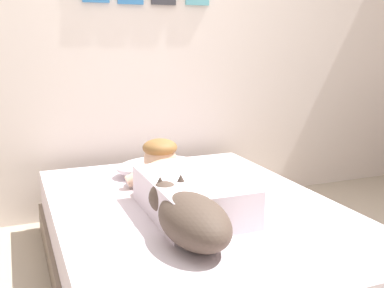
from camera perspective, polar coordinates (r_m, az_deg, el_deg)
The scene contains 7 objects.
back_wall at distance 3.32m, azimuth -5.73°, elevation 13.20°, with size 4.70×0.12×2.50m.
bed at distance 2.42m, azimuth 0.44°, elevation -12.18°, with size 1.43×1.97×0.40m.
pillow at distance 2.86m, azimuth -4.32°, elevation -2.78°, with size 0.52×0.32×0.11m, color silver.
person_lying at distance 2.32m, azimuth -1.22°, elevation -5.03°, with size 0.43×0.92×0.27m.
dog at distance 1.90m, azimuth -0.29°, elevation -9.12°, with size 0.26×0.57×0.21m.
coffee_cup at distance 2.73m, azimuth 2.80°, elevation -3.90°, with size 0.12×0.09×0.07m.
cell_phone at distance 2.37m, azimuth 5.06°, elevation -7.35°, with size 0.07×0.14×0.01m, color black.
Camera 1 is at (-0.94, -1.70, 1.20)m, focal length 42.69 mm.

